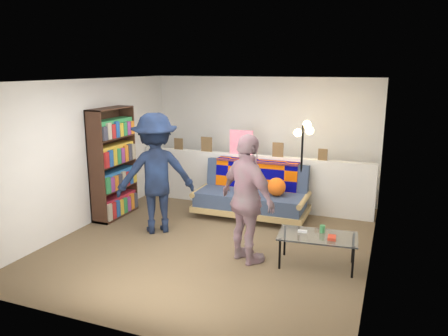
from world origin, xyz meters
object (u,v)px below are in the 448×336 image
at_px(futon_sofa, 253,195).
at_px(person_left, 156,173).
at_px(floor_lamp, 303,150).
at_px(bookshelf, 113,167).
at_px(person_right, 248,200).
at_px(coffee_table, 318,237).

relative_size(futon_sofa, person_left, 1.04).
relative_size(futon_sofa, floor_lamp, 1.17).
bearing_deg(bookshelf, floor_lamp, 20.09).
bearing_deg(person_right, futon_sofa, -40.97).
height_order(bookshelf, person_left, bookshelf).
bearing_deg(futon_sofa, coffee_table, -48.49).
xyz_separation_m(coffee_table, floor_lamp, (-0.60, 1.85, 0.80)).
bearing_deg(bookshelf, person_right, -18.42).
xyz_separation_m(coffee_table, person_left, (-2.62, 0.35, 0.55)).
relative_size(coffee_table, floor_lamp, 0.63).
xyz_separation_m(floor_lamp, person_right, (-0.31, -2.05, -0.33)).
distance_m(bookshelf, person_left, 1.13).
distance_m(coffee_table, floor_lamp, 2.10).
xyz_separation_m(bookshelf, floor_lamp, (3.08, 1.13, 0.31)).
bearing_deg(coffee_table, person_right, -167.51).
height_order(coffee_table, person_right, person_right).
xyz_separation_m(futon_sofa, bookshelf, (-2.28, -0.86, 0.50)).
distance_m(futon_sofa, person_left, 1.82).
distance_m(bookshelf, coffee_table, 3.78).
bearing_deg(bookshelf, person_left, -19.08).
xyz_separation_m(futon_sofa, floor_lamp, (0.80, 0.26, 0.81)).
xyz_separation_m(coffee_table, person_right, (-0.91, -0.20, 0.47)).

